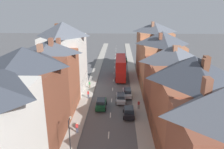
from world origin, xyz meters
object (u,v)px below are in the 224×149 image
(car_near_blue, at_px, (121,98))
(pedestrian_far_left, at_px, (88,94))
(car_parked_left_a, at_px, (124,59))
(pedestrian_mid_left, at_px, (77,127))
(street_lamp, at_px, (70,137))
(pedestrian_mid_right, at_px, (139,104))
(car_near_silver, at_px, (127,93))
(car_mid_black, at_px, (129,112))
(pedestrian_far_right, at_px, (90,84))
(double_decker_bus_lead, at_px, (121,67))
(car_parked_right_a, at_px, (101,103))

(car_near_blue, bearing_deg, pedestrian_far_left, 170.51)
(car_near_blue, distance_m, car_parked_left_a, 31.44)
(pedestrian_mid_left, bearing_deg, street_lamp, -86.41)
(pedestrian_mid_right, bearing_deg, car_near_blue, 133.33)
(car_near_silver, height_order, pedestrian_mid_right, pedestrian_mid_right)
(car_near_blue, relative_size, car_mid_black, 1.20)
(car_near_silver, distance_m, pedestrian_far_right, 9.25)
(car_near_silver, bearing_deg, car_mid_black, -90.00)
(car_near_blue, bearing_deg, double_decker_bus_lead, 90.04)
(pedestrian_mid_right, distance_m, pedestrian_far_left, 10.61)
(pedestrian_mid_right, bearing_deg, double_decker_bus_lead, 99.95)
(car_near_blue, height_order, street_lamp, street_lamp)
(car_near_silver, xyz_separation_m, car_mid_black, (0.00, -8.49, 0.03))
(car_near_silver, xyz_separation_m, pedestrian_mid_left, (-7.71, -13.90, 0.23))
(car_parked_right_a, bearing_deg, pedestrian_mid_left, -108.33)
(car_near_blue, xyz_separation_m, car_mid_black, (1.30, -5.93, 0.03))
(double_decker_bus_lead, distance_m, pedestrian_mid_left, 26.86)
(double_decker_bus_lead, xyz_separation_m, pedestrian_mid_right, (3.16, -18.03, -1.78))
(car_near_silver, distance_m, street_lamp, 21.10)
(car_parked_left_a, height_order, street_lamp, street_lamp)
(pedestrian_far_left, bearing_deg, pedestrian_mid_left, -89.62)
(car_mid_black, height_order, pedestrian_far_left, pedestrian_far_left)
(pedestrian_mid_right, relative_size, pedestrian_far_left, 1.00)
(car_near_blue, height_order, car_parked_right_a, car_parked_right_a)
(car_mid_black, distance_m, pedestrian_far_right, 15.09)
(car_near_silver, bearing_deg, street_lamp, -110.53)
(car_mid_black, bearing_deg, pedestrian_far_right, 123.23)
(pedestrian_far_left, bearing_deg, pedestrian_far_right, 94.88)
(car_mid_black, distance_m, pedestrian_far_left, 10.48)
(car_mid_black, relative_size, pedestrian_mid_left, 2.37)
(pedestrian_mid_left, bearing_deg, car_near_silver, 60.98)
(car_parked_left_a, bearing_deg, pedestrian_mid_left, -100.22)
(car_parked_left_a, distance_m, car_mid_black, 37.34)
(car_near_blue, height_order, pedestrian_far_right, pedestrian_far_right)
(pedestrian_mid_right, bearing_deg, pedestrian_far_right, 135.24)
(car_parked_left_a, bearing_deg, car_parked_right_a, -98.14)
(car_parked_right_a, distance_m, pedestrian_far_right, 10.13)
(car_near_silver, height_order, street_lamp, street_lamp)
(car_near_blue, distance_m, car_parked_right_a, 4.60)
(double_decker_bus_lead, bearing_deg, pedestrian_far_left, -115.48)
(car_mid_black, height_order, pedestrian_far_right, pedestrian_far_right)
(double_decker_bus_lead, xyz_separation_m, car_parked_left_a, (1.31, 16.73, -2.00))
(car_parked_right_a, height_order, pedestrian_mid_right, pedestrian_mid_right)
(car_parked_left_a, height_order, car_parked_right_a, car_parked_right_a)
(pedestrian_mid_right, relative_size, pedestrian_far_right, 1.00)
(double_decker_bus_lead, height_order, pedestrian_mid_left, double_decker_bus_lead)
(pedestrian_mid_left, distance_m, pedestrian_far_left, 12.42)
(car_near_silver, xyz_separation_m, street_lamp, (-7.35, -19.63, 2.43))
(car_near_silver, xyz_separation_m, pedestrian_far_right, (-8.27, 4.13, 0.23))
(car_parked_left_a, height_order, pedestrian_far_right, pedestrian_far_right)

